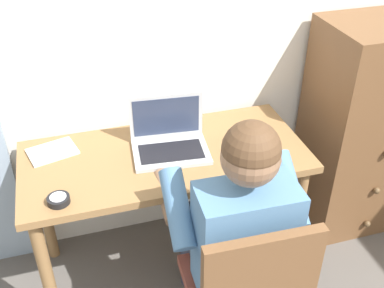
# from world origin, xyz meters

# --- Properties ---
(wall_back) EXTENTS (4.80, 0.05, 2.50)m
(wall_back) POSITION_xyz_m (0.00, 2.20, 1.25)
(wall_back) COLOR silver
(wall_back) RESTS_ON ground_plane
(desk) EXTENTS (1.30, 0.59, 0.72)m
(desk) POSITION_xyz_m (-0.22, 1.84, 0.61)
(desk) COLOR olive
(desk) RESTS_ON ground_plane
(dresser) EXTENTS (0.53, 0.47, 1.19)m
(dresser) POSITION_xyz_m (0.88, 1.92, 0.60)
(dresser) COLOR brown
(dresser) RESTS_ON ground_plane
(person_seated) EXTENTS (0.54, 0.59, 1.19)m
(person_seated) POSITION_xyz_m (-0.06, 1.37, 0.67)
(person_seated) COLOR #33384C
(person_seated) RESTS_ON ground_plane
(laptop) EXTENTS (0.36, 0.28, 0.24)m
(laptop) POSITION_xyz_m (-0.19, 1.87, 0.77)
(laptop) COLOR #B7BABF
(laptop) RESTS_ON desk
(computer_mouse) EXTENTS (0.08, 0.11, 0.03)m
(computer_mouse) POSITION_xyz_m (0.10, 1.82, 0.73)
(computer_mouse) COLOR black
(computer_mouse) RESTS_ON desk
(desk_clock) EXTENTS (0.09, 0.09, 0.03)m
(desk_clock) POSITION_xyz_m (-0.70, 1.63, 0.73)
(desk_clock) COLOR black
(desk_clock) RESTS_ON desk
(notebook_pad) EXTENTS (0.24, 0.20, 0.01)m
(notebook_pad) POSITION_xyz_m (-0.71, 1.99, 0.72)
(notebook_pad) COLOR silver
(notebook_pad) RESTS_ON desk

